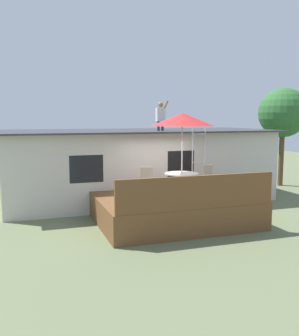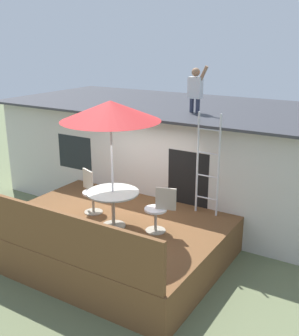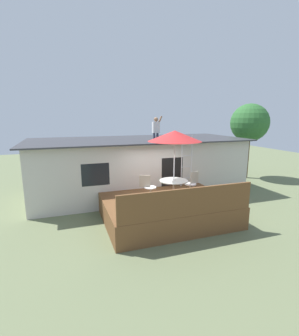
{
  "view_description": "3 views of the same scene",
  "coord_description": "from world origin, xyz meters",
  "views": [
    {
      "loc": [
        -4.37,
        -10.68,
        3.2
      ],
      "look_at": [
        -0.38,
        1.11,
        1.56
      ],
      "focal_mm": 40.84,
      "sensor_mm": 36.0,
      "label": 1
    },
    {
      "loc": [
        4.76,
        -6.28,
        4.43
      ],
      "look_at": [
        0.46,
        0.75,
        1.82
      ],
      "focal_mm": 43.88,
      "sensor_mm": 36.0,
      "label": 2
    },
    {
      "loc": [
        -3.49,
        -8.16,
        3.83
      ],
      "look_at": [
        -0.47,
        0.55,
        1.9
      ],
      "focal_mm": 26.57,
      "sensor_mm": 36.0,
      "label": 3
    }
  ],
  "objects": [
    {
      "name": "step_ladder",
      "position": [
        1.52,
        1.36,
        1.9
      ],
      "size": [
        0.52,
        0.04,
        2.2
      ],
      "color": "silver",
      "rests_on": "deck"
    },
    {
      "name": "patio_chair_right",
      "position": [
        1.1,
        0.07,
        1.26
      ],
      "size": [
        0.61,
        0.44,
        0.92
      ],
      "rotation": [
        0.0,
        0.0,
        -2.84
      ],
      "color": "#A59E8C",
      "rests_on": "deck"
    },
    {
      "name": "ground_plane",
      "position": [
        0.0,
        0.0,
        0.0
      ],
      "size": [
        40.0,
        40.0,
        0.0
      ],
      "primitive_type": "plane",
      "color": "#66704C"
    },
    {
      "name": "patio_table",
      "position": [
        0.2,
        -0.21,
        1.39
      ],
      "size": [
        1.04,
        1.04,
        0.74
      ],
      "color": "#A59E8C",
      "rests_on": "deck"
    },
    {
      "name": "patio_umbrella",
      "position": [
        0.2,
        -0.21,
        3.15
      ],
      "size": [
        1.9,
        1.9,
        2.54
      ],
      "color": "silver",
      "rests_on": "deck"
    },
    {
      "name": "backyard_tree",
      "position": [
        7.27,
        4.32,
        3.4
      ],
      "size": [
        2.28,
        2.28,
        4.57
      ],
      "color": "brown",
      "rests_on": "ground"
    },
    {
      "name": "deck",
      "position": [
        0.0,
        0.0,
        0.4
      ],
      "size": [
        4.6,
        3.6,
        0.8
      ],
      "primitive_type": "cube",
      "color": "brown",
      "rests_on": "ground"
    },
    {
      "name": "person_figure",
      "position": [
        0.58,
        2.65,
        3.33
      ],
      "size": [
        0.47,
        0.2,
        1.11
      ],
      "color": "#33384C",
      "rests_on": "house"
    },
    {
      "name": "deck_railing",
      "position": [
        0.0,
        -1.75,
        1.25
      ],
      "size": [
        4.5,
        0.08,
        0.9
      ],
      "primitive_type": "cube",
      "color": "brown",
      "rests_on": "deck"
    },
    {
      "name": "house",
      "position": [
        -0.0,
        3.6,
        1.37
      ],
      "size": [
        10.5,
        4.5,
        2.73
      ],
      "color": "beige",
      "rests_on": "ground"
    },
    {
      "name": "patio_chair_left",
      "position": [
        -0.65,
        0.15,
        1.26
      ],
      "size": [
        0.6,
        0.44,
        0.92
      ],
      "rotation": [
        0.0,
        0.0,
        -0.4
      ],
      "color": "#A59E8C",
      "rests_on": "deck"
    }
  ]
}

